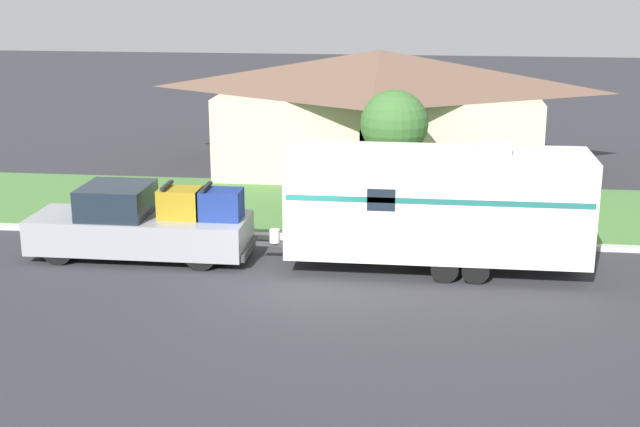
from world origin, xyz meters
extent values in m
plane|color=#2D2D33|center=(0.00, 0.00, 0.00)|extent=(120.00, 120.00, 0.00)
cube|color=#ADADA8|center=(0.00, 3.75, 0.07)|extent=(80.00, 0.30, 0.14)
cube|color=#477538|center=(0.00, 7.40, 0.01)|extent=(80.00, 7.00, 0.03)
cube|color=beige|center=(1.36, 13.67, 1.53)|extent=(11.85, 6.97, 3.07)
pyramid|color=brown|center=(1.36, 13.67, 3.84)|extent=(12.80, 7.53, 1.54)
cube|color=#4C3828|center=(1.36, 10.21, 1.05)|extent=(1.00, 0.06, 2.10)
cylinder|color=black|center=(-6.45, 0.79, 0.42)|extent=(0.85, 0.28, 0.85)
cylinder|color=black|center=(-6.45, 2.48, 0.42)|extent=(0.85, 0.28, 0.85)
cylinder|color=black|center=(-2.56, 0.79, 0.42)|extent=(0.85, 0.28, 0.85)
cylinder|color=black|center=(-2.56, 2.48, 0.42)|extent=(0.85, 0.28, 0.85)
cube|color=gray|center=(-5.68, 1.64, 0.70)|extent=(3.43, 2.05, 0.93)
cube|color=#19232D|center=(-5.07, 1.64, 1.58)|extent=(1.78, 1.88, 0.84)
cube|color=gray|center=(-2.73, 1.64, 0.70)|extent=(2.47, 2.05, 0.93)
cube|color=#333333|center=(-1.44, 1.64, 0.35)|extent=(0.12, 1.84, 0.20)
cube|color=olive|center=(-3.28, 1.64, 1.56)|extent=(1.14, 0.86, 0.80)
cube|color=black|center=(-3.64, 1.64, 2.04)|extent=(0.10, 0.95, 0.08)
cube|color=navy|center=(-2.19, 1.64, 1.56)|extent=(1.14, 0.86, 0.80)
cube|color=black|center=(-2.55, 1.64, 2.04)|extent=(0.10, 0.95, 0.08)
cylinder|color=black|center=(3.77, 0.59, 0.35)|extent=(0.70, 0.22, 0.70)
cylinder|color=black|center=(3.77, 2.68, 0.35)|extent=(0.70, 0.22, 0.70)
cylinder|color=black|center=(4.54, 0.59, 0.35)|extent=(0.70, 0.22, 0.70)
cylinder|color=black|center=(4.54, 2.68, 0.35)|extent=(0.70, 0.22, 0.70)
cube|color=silver|center=(3.54, 1.64, 1.79)|extent=(7.72, 2.36, 2.68)
cube|color=#1E6660|center=(3.54, 0.45, 2.13)|extent=(7.56, 0.01, 0.14)
cube|color=#383838|center=(-0.78, 1.64, 0.50)|extent=(0.93, 0.12, 0.10)
cylinder|color=silver|center=(-0.74, 1.64, 0.73)|extent=(0.28, 0.28, 0.36)
cube|color=silver|center=(4.93, 1.64, 3.27)|extent=(0.80, 0.68, 0.28)
cube|color=#19232D|center=(2.15, 0.45, 2.13)|extent=(0.70, 0.01, 0.56)
cylinder|color=brown|center=(2.58, 4.84, 0.57)|extent=(0.09, 0.09, 1.13)
cube|color=black|center=(2.58, 4.84, 1.24)|extent=(0.48, 0.20, 0.22)
cylinder|color=brown|center=(2.17, 7.87, 0.96)|extent=(0.24, 0.24, 1.92)
sphere|color=#38662D|center=(2.17, 7.87, 2.75)|extent=(2.22, 2.22, 2.22)
camera|label=1|loc=(3.20, -20.82, 7.71)|focal=50.00mm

